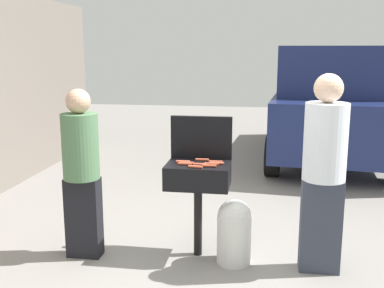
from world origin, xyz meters
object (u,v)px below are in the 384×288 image
Objects in this scene: hot_dog_1 at (195,167)px; hot_dog_5 at (183,162)px; propane_tank at (234,230)px; hot_dog_4 at (200,164)px; hot_dog_9 at (187,163)px; person_left at (81,168)px; hot_dog_0 at (209,166)px; hot_dog_2 at (202,160)px; parked_minivan at (331,102)px; hot_dog_3 at (217,163)px; person_right at (324,167)px; hot_dog_7 at (216,162)px; hot_dog_8 at (211,164)px; bbq_grill at (198,178)px; hot_dog_6 at (185,164)px.

hot_dog_1 is 0.23m from hot_dog_5.
hot_dog_1 is at bearing -173.35° from propane_tank.
hot_dog_9 is (-0.13, 0.04, 0.00)m from hot_dog_4.
hot_dog_9 is at bearing -43.27° from hot_dog_5.
hot_dog_0 is at bearing 16.95° from person_left.
hot_dog_2 and hot_dog_9 have the same top height.
hot_dog_5 and hot_dog_9 have the same top height.
parked_minivan is at bearing 68.49° from hot_dog_4.
parked_minivan reaches higher than hot_dog_3.
hot_dog_1 is 0.07× the size of person_right.
hot_dog_8 is at bearing -110.04° from hot_dog_7.
hot_dog_4 and hot_dog_7 have the same top height.
propane_tank is (0.46, -0.09, -0.61)m from hot_dog_9.
hot_dog_7 is (0.31, 0.04, 0.00)m from hot_dog_5.
hot_dog_2 is at bearing 144.68° from propane_tank.
propane_tank is at bearing -14.60° from hot_dog_5.
hot_dog_3 reaches higher than bbq_grill.
hot_dog_3 is 1.28m from person_left.
hot_dog_4 and hot_dog_8 have the same top height.
hot_dog_2 is (-0.10, 0.23, 0.00)m from hot_dog_0.
person_left is (-1.24, -0.23, -0.05)m from hot_dog_7.
bbq_grill is at bearing 32.07° from hot_dog_6.
hot_dog_3 is 1.00× the size of hot_dog_7.
person_right is at bearing 86.97° from parked_minivan.
parked_minivan reaches higher than propane_tank.
hot_dog_4 and hot_dog_6 have the same top height.
bbq_grill is 1.10m from person_left.
hot_dog_4 is 0.18m from hot_dog_7.
bbq_grill is at bearing -163.83° from hot_dog_7.
hot_dog_1 is at bearing -138.57° from hot_dog_3.
hot_dog_1 is 0.09m from hot_dog_4.
hot_dog_3 and hot_dog_4 have the same top height.
hot_dog_7 is 0.08× the size of person_left.
hot_dog_6 is at bearing 178.79° from hot_dog_4.
hot_dog_3 is 1.00× the size of hot_dog_9.
hot_dog_0 is at bearing -9.60° from hot_dog_6.
hot_dog_7 is at bearing 23.28° from hot_dog_6.
hot_dog_4 is (0.00, -0.19, 0.00)m from hot_dog_2.
person_left is (-0.94, -0.19, -0.05)m from hot_dog_5.
hot_dog_3 is 1.00× the size of hot_dog_4.
hot_dog_9 is (-0.28, -0.03, 0.00)m from hot_dog_3.
bbq_grill is at bearing 23.20° from person_left.
hot_dog_8 is 0.03× the size of parked_minivan.
hot_dog_3 and hot_dog_5 have the same top height.
hot_dog_5 is 0.80m from propane_tank.
hot_dog_1 is 0.24m from hot_dog_3.
hot_dog_9 is at bearing 22.12° from person_left.
propane_tank is at bearing -20.57° from hot_dog_8.
person_left is (-1.11, -0.30, -0.05)m from hot_dog_2.
hot_dog_0 is at bearing -118.85° from hot_dog_3.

